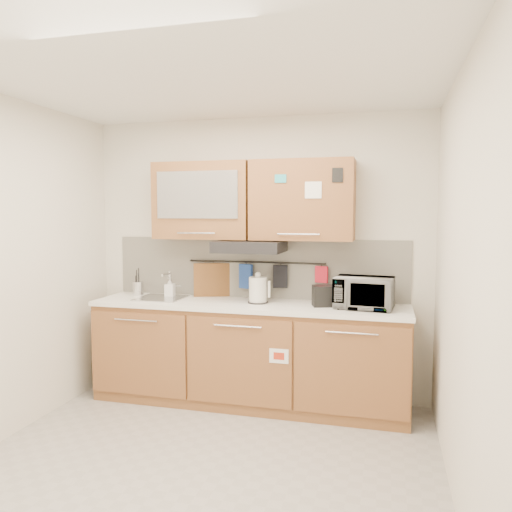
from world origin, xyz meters
The scene contains 20 objects.
floor centered at (0.00, 0.00, 0.00)m, with size 3.20×3.20×0.00m, color #9E9993.
ceiling centered at (0.00, 0.00, 2.60)m, with size 3.20×3.20×0.00m, color white.
wall_back centered at (0.00, 1.50, 1.30)m, with size 3.20×3.20×0.00m, color silver.
wall_right centered at (1.60, 0.00, 1.30)m, with size 3.00×3.00×0.00m, color silver.
base_cabinet centered at (0.00, 1.19, 0.41)m, with size 2.80×0.64×0.88m.
countertop centered at (0.00, 1.19, 0.90)m, with size 2.82×0.62×0.04m, color white.
backsplash centered at (0.00, 1.49, 1.20)m, with size 2.80×0.02×0.56m, color silver.
upper_cabinets centered at (0.00, 1.32, 1.83)m, with size 1.82×0.37×0.70m.
range_hood centered at (0.00, 1.25, 1.42)m, with size 0.60×0.46×0.10m, color black.
sink centered at (-0.85, 1.21, 0.92)m, with size 0.42×0.40×0.26m.
utensil_rail centered at (0.00, 1.45, 1.26)m, with size 0.02×0.02×1.30m, color black.
utensil_crock centered at (-1.15, 1.32, 0.99)m, with size 0.14×0.14×0.26m.
kettle centered at (0.09, 1.21, 1.03)m, with size 0.20×0.18×0.28m.
toaster centered at (0.69, 1.21, 1.01)m, with size 0.27×0.21×0.18m.
microwave centered at (1.01, 1.19, 1.05)m, with size 0.48×0.32×0.26m, color #999999.
soap_bottle centered at (-0.81, 1.31, 1.01)m, with size 0.08×0.09×0.19m, color #999999.
cutting_board centered at (-0.42, 1.44, 1.01)m, with size 0.37×0.03×0.45m, color brown.
oven_mitt centered at (-0.09, 1.44, 1.13)m, with size 0.14×0.03×0.23m, color #204196.
dark_pouch centered at (0.24, 1.44, 1.13)m, with size 0.13×0.04×0.21m, color black.
pot_holder centered at (0.62, 1.44, 1.17)m, with size 0.12×0.02×0.15m, color red.
Camera 1 is at (1.18, -3.04, 1.72)m, focal length 35.00 mm.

